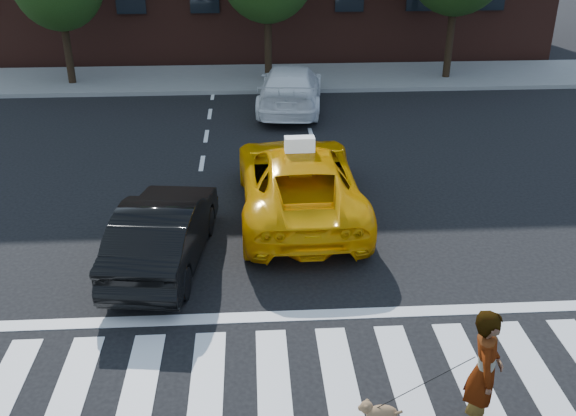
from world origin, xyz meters
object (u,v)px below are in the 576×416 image
at_px(white_suv, 290,88).
at_px(woman, 484,371).
at_px(taxi, 299,181).
at_px(black_sedan, 163,231).
at_px(dog, 378,412).

xyz_separation_m(white_suv, woman, (1.62, -14.75, 0.21)).
relative_size(taxi, white_suv, 1.13).
bearing_deg(black_sedan, taxi, -136.67).
bearing_deg(woman, white_suv, 24.45).
relative_size(black_sedan, woman, 2.22).
relative_size(taxi, black_sedan, 1.36).
relative_size(black_sedan, white_suv, 0.83).
bearing_deg(dog, white_suv, 108.99).
xyz_separation_m(woman, dog, (-1.34, 0.11, -0.74)).
height_order(taxi, woman, woman).
distance_m(taxi, black_sedan, 3.48).
height_order(black_sedan, woman, woman).
xyz_separation_m(taxi, white_suv, (0.33, 7.99, -0.06)).
bearing_deg(taxi, white_suv, -93.55).
relative_size(white_suv, dog, 8.40).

